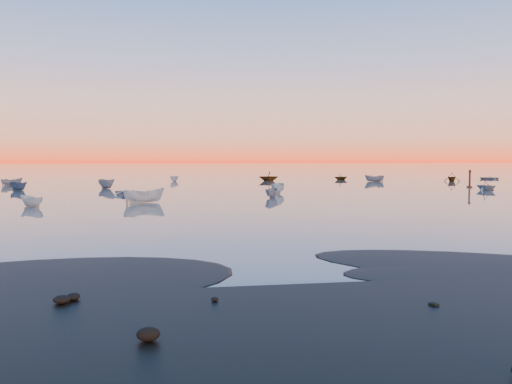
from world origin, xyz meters
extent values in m
plane|color=#6C635A|center=(0.00, 100.00, 0.00)|extent=(600.00, 600.00, 0.00)
imported|color=silver|center=(-9.90, 42.97, 0.00)|extent=(4.13, 4.59, 1.10)
imported|color=silver|center=(-7.57, 31.58, 0.00)|extent=(2.92, 4.58, 1.47)
cylinder|color=#41120E|center=(40.70, 51.21, 0.05)|extent=(0.84, 0.84, 0.28)
cylinder|color=#41120E|center=(40.70, 51.21, 1.21)|extent=(0.30, 0.30, 2.42)
cone|color=#41120E|center=(40.70, 51.21, 2.65)|extent=(0.56, 0.56, 0.47)
camera|label=1|loc=(-4.01, -20.25, 4.60)|focal=35.00mm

